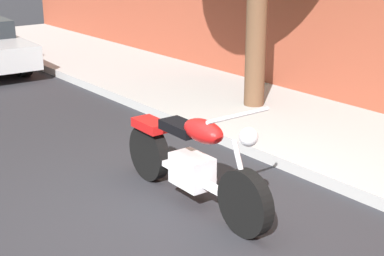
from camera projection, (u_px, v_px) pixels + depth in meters
ground_plane at (178, 216)px, 5.66m from camera, size 60.00×60.00×0.00m
sidewalk at (361, 146)px, 7.33m from camera, size 24.15×2.47×0.14m
motorcycle at (192, 162)px, 5.78m from camera, size 2.23×0.70×1.13m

